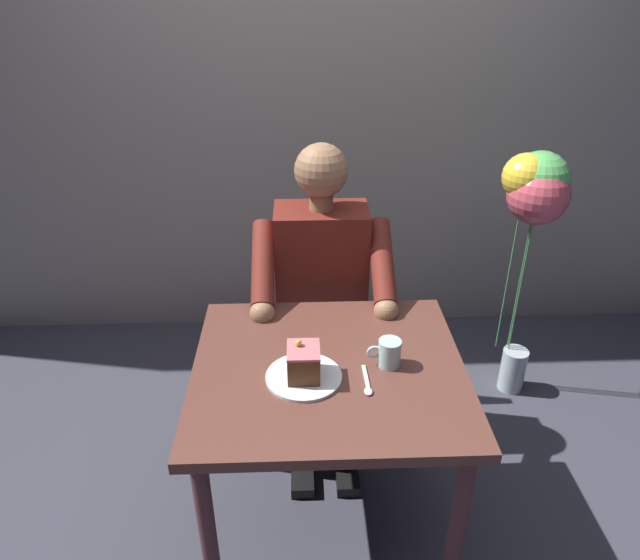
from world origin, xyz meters
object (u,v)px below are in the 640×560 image
coffee_cup (389,353)px  balloon_display (534,201)px  dessert_spoon (367,385)px  seated_person (322,301)px  chair (320,312)px  dining_table (329,392)px  cake_slice (304,362)px

coffee_cup → balloon_display: size_ratio=0.09×
dessert_spoon → balloon_display: 1.22m
seated_person → balloon_display: size_ratio=1.09×
coffee_cup → dessert_spoon: bearing=51.3°
chair → balloon_display: balloon_display is taller
dining_table → dessert_spoon: dessert_spoon is taller
dessert_spoon → coffee_cup: bearing=-128.7°
seated_person → chair: bearing=-90.0°
coffee_cup → seated_person: bearing=-70.5°
dining_table → cake_slice: bearing=35.8°
chair → balloon_display: bearing=-173.0°
cake_slice → coffee_cup: (-0.26, -0.05, -0.01)m
cake_slice → balloon_display: size_ratio=0.10×
cake_slice → dessert_spoon: bearing=166.8°
dining_table → coffee_cup: 0.24m
seated_person → coffee_cup: (-0.18, 0.52, 0.12)m
coffee_cup → dessert_spoon: (0.08, 0.10, -0.04)m
cake_slice → balloon_display: 1.31m
cake_slice → balloon_display: balloon_display is taller
chair → cake_slice: (0.08, 0.74, 0.29)m
dessert_spoon → balloon_display: (-0.79, -0.90, 0.22)m
seated_person → balloon_display: 0.99m
seated_person → dining_table: bearing=90.0°
dining_table → cake_slice: size_ratio=7.19×
seated_person → dessert_spoon: 0.63m
coffee_cup → balloon_display: balloon_display is taller
dining_table → chair: 0.70m
chair → cake_slice: chair is taller
coffee_cup → dining_table: bearing=-1.5°
cake_slice → seated_person: bearing=-97.8°
cake_slice → dining_table: bearing=-144.2°
dessert_spoon → balloon_display: bearing=-131.5°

